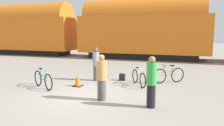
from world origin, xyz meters
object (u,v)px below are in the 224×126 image
at_px(bicycle_teal, 43,80).
at_px(person_in_grey, 96,64).
at_px(freight_train, 142,28).
at_px(backpack, 122,77).
at_px(bicycle_green, 169,75).
at_px(person_in_green, 151,82).
at_px(traffic_cone, 78,81).
at_px(person_in_tan, 102,78).
at_px(bicycle_silver, 139,78).

relative_size(bicycle_teal, person_in_grey, 0.93).
xyz_separation_m(freight_train, person_in_grey, (-0.65, -9.48, -1.90)).
bearing_deg(backpack, freight_train, 93.80).
relative_size(bicycle_green, person_in_grey, 0.84).
height_order(person_in_grey, person_in_green, person_in_green).
height_order(person_in_grey, traffic_cone, person_in_grey).
xyz_separation_m(bicycle_green, person_in_tan, (-2.14, -3.46, 0.45)).
height_order(bicycle_green, traffic_cone, bicycle_green).
bearing_deg(backpack, bicycle_teal, -139.75).
bearing_deg(person_in_green, person_in_tan, 99.73).
distance_m(person_in_tan, person_in_grey, 3.19).
distance_m(bicycle_green, person_in_grey, 3.60).
height_order(freight_train, person_in_grey, freight_train).
relative_size(bicycle_teal, person_in_tan, 0.93).
distance_m(bicycle_silver, person_in_grey, 2.30).
xyz_separation_m(bicycle_silver, person_in_green, (0.94, -2.78, 0.50)).
relative_size(bicycle_green, person_in_tan, 0.85).
distance_m(bicycle_teal, traffic_cone, 1.50).
bearing_deg(freight_train, traffic_cone, -95.41).
bearing_deg(bicycle_silver, person_in_tan, -108.45).
height_order(person_in_green, backpack, person_in_green).
xyz_separation_m(person_in_green, backpack, (-1.92, 3.50, -0.68)).
height_order(person_in_tan, person_in_green, person_in_green).
bearing_deg(bicycle_silver, backpack, 143.61).
bearing_deg(person_in_green, traffic_cone, 79.84).
xyz_separation_m(person_in_tan, backpack, (-0.12, 3.29, -0.66)).
distance_m(bicycle_silver, bicycle_green, 1.57).
distance_m(person_in_grey, person_in_green, 4.42).
bearing_deg(traffic_cone, person_in_green, -26.57).
relative_size(bicycle_silver, bicycle_green, 1.00).
distance_m(bicycle_teal, backpack, 3.84).
relative_size(freight_train, bicycle_silver, 26.11).
distance_m(freight_train, person_in_grey, 9.69).
height_order(bicycle_silver, person_in_grey, person_in_grey).
xyz_separation_m(bicycle_teal, person_in_tan, (3.04, -0.81, 0.45)).
xyz_separation_m(person_in_tan, person_in_grey, (-1.37, 2.88, 0.01)).
bearing_deg(bicycle_silver, freight_train, 99.16).
bearing_deg(bicycle_silver, person_in_grey, 172.14).
height_order(bicycle_teal, person_in_green, person_in_green).
bearing_deg(freight_train, person_in_grey, -93.92).
distance_m(bicycle_silver, person_in_green, 2.97).
relative_size(person_in_tan, person_in_grey, 1.00).
distance_m(bicycle_green, person_in_green, 3.72).
bearing_deg(traffic_cone, freight_train, 84.59).
bearing_deg(bicycle_silver, person_in_green, -71.33).
xyz_separation_m(person_in_tan, person_in_green, (1.80, -0.21, 0.02)).
height_order(bicycle_silver, backpack, bicycle_silver).
relative_size(bicycle_green, backpack, 4.13).
xyz_separation_m(bicycle_green, person_in_grey, (-3.52, -0.59, 0.46)).
bearing_deg(person_in_tan, freight_train, 66.75).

